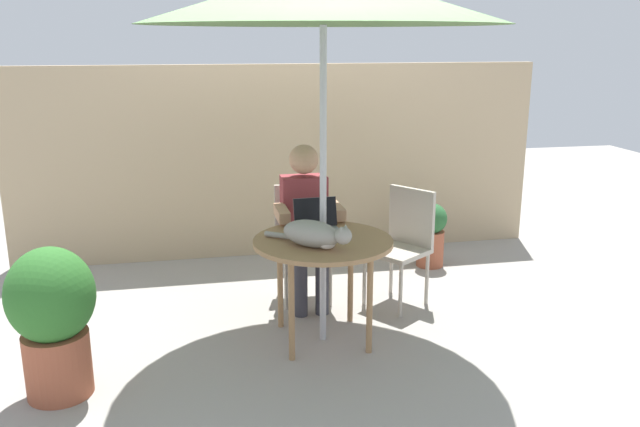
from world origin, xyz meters
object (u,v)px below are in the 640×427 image
chair_empty (404,237)px  potted_plant_by_chair (53,315)px  cat (315,234)px  potted_plant_near_fence (431,233)px  person_seated (306,217)px  laptop (317,222)px  patio_table (323,249)px  chair_occupied (302,233)px

chair_empty → potted_plant_by_chair: chair_empty is taller
chair_empty → cat: 1.10m
potted_plant_near_fence → potted_plant_by_chair: (-2.87, -1.67, 0.18)m
chair_empty → potted_plant_by_chair: (-2.37, -0.93, -0.03)m
potted_plant_near_fence → potted_plant_by_chair: potted_plant_by_chair is taller
chair_empty → person_seated: size_ratio=0.72×
person_seated → laptop: (0.00, -0.43, 0.08)m
chair_empty → person_seated: (-0.74, 0.12, 0.17)m
patio_table → cat: cat is taller
patio_table → person_seated: bearing=90.0°
person_seated → cat: bearing=-96.0°
potted_plant_by_chair → person_seated: bearing=32.6°
laptop → potted_plant_near_fence: size_ratio=0.54×
chair_occupied → patio_table: bearing=-90.0°
patio_table → chair_empty: bearing=35.7°
potted_plant_near_fence → potted_plant_by_chair: 3.33m
laptop → potted_plant_by_chair: size_ratio=0.35×
person_seated → chair_empty: bearing=-8.9°
chair_occupied → person_seated: person_seated is taller
chair_empty → potted_plant_by_chair: size_ratio=1.00×
patio_table → potted_plant_by_chair: (-1.63, -0.40, -0.15)m
laptop → patio_table: bearing=-90.0°
potted_plant_by_chair → laptop: bearing=20.6°
potted_plant_by_chair → chair_empty: bearing=21.4°
patio_table → person_seated: (0.00, 0.65, 0.05)m
chair_occupied → potted_plant_by_chair: 2.03m
patio_table → potted_plant_near_fence: 1.81m
patio_table → potted_plant_near_fence: bearing=45.6°
laptop → cat: laptop is taller
laptop → cat: bearing=-103.0°
patio_table → cat: (-0.08, -0.15, 0.15)m
chair_occupied → person_seated: 0.23m
patio_table → person_seated: size_ratio=0.75×
cat → potted_plant_by_chair: size_ratio=0.56×
patio_table → potted_plant_by_chair: 1.69m
person_seated → potted_plant_by_chair: person_seated is taller
patio_table → cat: size_ratio=1.85×
chair_occupied → laptop: (0.00, -0.59, 0.25)m
person_seated → potted_plant_by_chair: (-1.63, -1.04, -0.20)m
chair_empty → potted_plant_by_chair: 2.54m
patio_table → chair_empty: size_ratio=1.04×
chair_empty → potted_plant_by_chair: bearing=-158.6°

